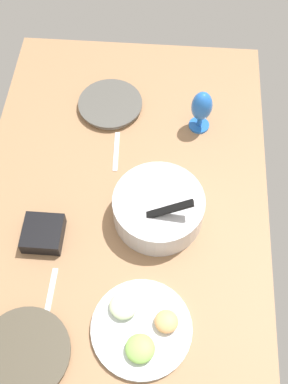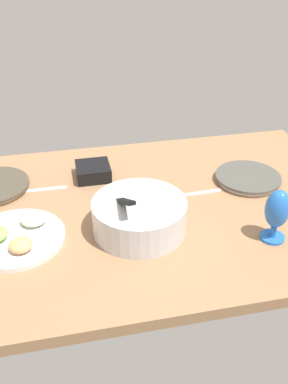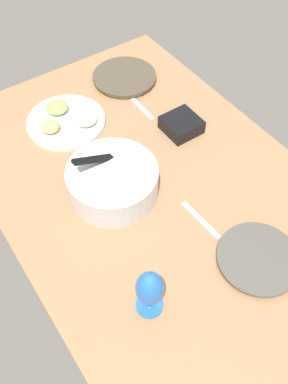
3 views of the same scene
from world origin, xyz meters
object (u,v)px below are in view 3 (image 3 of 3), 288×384
object	(u,v)px
hurricane_glass_blue	(150,290)
dinner_plate_right	(124,78)
mixing_bowl	(113,181)
square_bowl_black	(181,124)
fruit_platter	(66,120)
dinner_plate_left	(258,259)

from	to	relation	value
hurricane_glass_blue	dinner_plate_right	bearing A→B (deg)	-28.97
mixing_bowl	square_bowl_black	bearing A→B (deg)	-73.92
dinner_plate_right	mixing_bowl	size ratio (longest dim) A/B	0.90
mixing_bowl	square_bowl_black	world-z (taller)	mixing_bowl
fruit_platter	square_bowl_black	world-z (taller)	same
mixing_bowl	square_bowl_black	size ratio (longest dim) A/B	2.34
square_bowl_black	dinner_plate_left	bearing A→B (deg)	164.85
dinner_plate_left	dinner_plate_right	bearing A→B (deg)	-8.57
dinner_plate_left	mixing_bowl	bearing A→B (deg)	24.51
dinner_plate_left	mixing_bowl	size ratio (longest dim) A/B	0.83
mixing_bowl	hurricane_glass_blue	distance (cm)	43.83
dinner_plate_left	dinner_plate_right	xyz separation A→B (cm)	(98.58, -14.86, -0.10)
hurricane_glass_blue	square_bowl_black	size ratio (longest dim) A/B	1.37
square_bowl_black	hurricane_glass_blue	bearing A→B (deg)	135.28
dinner_plate_right	hurricane_glass_blue	world-z (taller)	hurricane_glass_blue
fruit_platter	dinner_plate_right	bearing A→B (deg)	-73.54
fruit_platter	square_bowl_black	distance (cm)	45.79
fruit_platter	dinner_plate_left	bearing A→B (deg)	-167.65
fruit_platter	hurricane_glass_blue	size ratio (longest dim) A/B	1.71
mixing_bowl	fruit_platter	distance (cm)	40.26
mixing_bowl	dinner_plate_left	bearing A→B (deg)	-155.49
dinner_plate_left	square_bowl_black	distance (cm)	61.73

